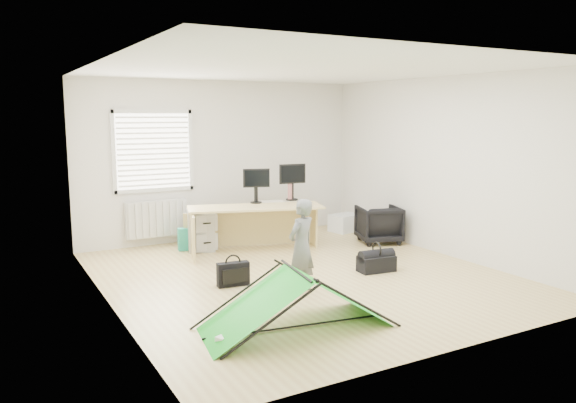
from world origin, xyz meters
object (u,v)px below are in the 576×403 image
office_chair (379,224)px  laptop_bag (233,274)px  monitor_right (292,187)px  storage_crate (346,223)px  kite (296,300)px  duffel_bag (376,264)px  monitor_left (256,190)px  thermos (290,192)px  filing_cabinet (201,230)px  desk (256,229)px  person (301,246)px

office_chair → laptop_bag: office_chair is taller
monitor_right → storage_crate: bearing=16.1°
kite → duffel_bag: bearing=41.3°
kite → storage_crate: kite is taller
monitor_right → laptop_bag: size_ratio=1.15×
office_chair → monitor_left: bearing=-2.9°
thermos → office_chair: 1.59m
monitor_right → duffel_bag: 2.31m
thermos → office_chair: size_ratio=0.41×
filing_cabinet → laptop_bag: size_ratio=1.57×
monitor_left → thermos: size_ratio=1.54×
filing_cabinet → kite: 3.67m
desk → filing_cabinet: desk is taller
monitor_left → laptop_bag: (-1.20, -1.81, -0.77)m
monitor_right → storage_crate: (1.30, 0.28, -0.78)m
kite → duffel_bag: size_ratio=3.83×
filing_cabinet → storage_crate: 2.84m
storage_crate → laptop_bag: storage_crate is taller
storage_crate → duffel_bag: size_ratio=1.11×
thermos → storage_crate: 1.53m
duffel_bag → office_chair: bearing=56.9°
monitor_left → storage_crate: monitor_left is taller
desk → monitor_left: (0.15, 0.29, 0.56)m
filing_cabinet → thermos: size_ratio=2.27×
monitor_left → duffel_bag: 2.43m
monitor_right → laptop_bag: monitor_right is taller
office_chair → kite: (-3.12, -2.65, -0.01)m
monitor_right → thermos: 0.09m
monitor_left → office_chair: bearing=-4.5°
duffel_bag → storage_crate: bearing=70.1°
filing_cabinet → thermos: (1.50, -0.23, 0.54)m
thermos → kite: bearing=-118.4°
thermos → storage_crate: thermos is taller
person → laptop_bag: (-0.63, 0.61, -0.42)m
thermos → monitor_left: bearing=-179.3°
thermos → kite: thermos is taller
kite → storage_crate: size_ratio=3.44×
kite → laptop_bag: (0.01, 1.60, -0.15)m
office_chair → storage_crate: (0.05, 1.04, -0.16)m
monitor_right → kite: monitor_right is taller
thermos → person: 2.73m
monitor_right → thermos: monitor_right is taller
monitor_left → storage_crate: bearing=25.4°
monitor_right → person: (-1.23, -2.42, -0.37)m
thermos → person: size_ratio=0.24×
thermos → monitor_right: bearing=-20.9°
duffel_bag → monitor_left: bearing=115.9°
desk → monitor_right: (0.81, 0.28, 0.58)m
desk → storage_crate: size_ratio=3.75×
duffel_bag → desk: bearing=122.4°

